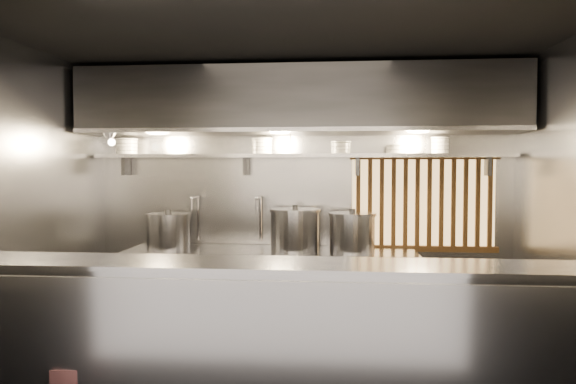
% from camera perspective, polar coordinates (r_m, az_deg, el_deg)
% --- Properties ---
extents(floor, '(4.50, 4.50, 0.00)m').
position_cam_1_polar(floor, '(4.97, 0.07, -18.21)').
color(floor, black).
rests_on(floor, ground).
extents(ceiling, '(4.50, 4.50, 0.00)m').
position_cam_1_polar(ceiling, '(4.76, 0.07, 15.16)').
color(ceiling, black).
rests_on(ceiling, wall_back).
extents(wall_back, '(4.50, 0.00, 4.50)m').
position_cam_1_polar(wall_back, '(6.15, 1.41, -0.80)').
color(wall_back, gray).
rests_on(wall_back, floor).
extents(wall_left, '(0.00, 3.00, 3.00)m').
position_cam_1_polar(wall_left, '(5.36, -24.62, -1.54)').
color(wall_left, gray).
rests_on(wall_left, floor).
extents(wall_right, '(0.00, 3.00, 3.00)m').
position_cam_1_polar(wall_right, '(4.98, 26.84, -1.89)').
color(wall_right, gray).
rests_on(wall_right, floor).
extents(serving_counter, '(4.50, 0.56, 1.13)m').
position_cam_1_polar(serving_counter, '(3.88, -1.34, -15.39)').
color(serving_counter, '#9D9DA3').
rests_on(serving_counter, floor).
extents(cooking_bench, '(3.00, 0.70, 0.90)m').
position_cam_1_polar(cooking_bench, '(5.95, -1.79, -10.17)').
color(cooking_bench, '#9D9DA3').
rests_on(cooking_bench, floor).
extents(bowl_shelf, '(4.40, 0.34, 0.04)m').
position_cam_1_polar(bowl_shelf, '(5.96, 1.29, 3.70)').
color(bowl_shelf, '#9D9DA3').
rests_on(bowl_shelf, wall_back).
extents(exhaust_hood, '(4.40, 0.81, 0.65)m').
position_cam_1_polar(exhaust_hood, '(5.78, 1.13, 9.15)').
color(exhaust_hood, '#2D2D30').
rests_on(exhaust_hood, ceiling).
extents(wood_screen, '(1.56, 0.09, 1.04)m').
position_cam_1_polar(wood_screen, '(6.15, 13.56, -1.06)').
color(wood_screen, '#FCC571').
rests_on(wood_screen, wall_back).
extents(faucet_left, '(0.04, 0.30, 0.50)m').
position_cam_1_polar(faucet_left, '(6.22, -9.32, -1.66)').
color(faucet_left, silver).
rests_on(faucet_left, wall_back).
extents(faucet_right, '(0.04, 0.30, 0.50)m').
position_cam_1_polar(faucet_right, '(6.07, -2.92, -1.73)').
color(faucet_right, silver).
rests_on(faucet_right, wall_back).
extents(heat_lamp, '(0.25, 0.35, 0.20)m').
position_cam_1_polar(heat_lamp, '(5.96, -17.66, 5.38)').
color(heat_lamp, '#9D9DA3').
rests_on(heat_lamp, exhaust_hood).
extents(pendant_bulb, '(0.09, 0.09, 0.19)m').
position_cam_1_polar(pendant_bulb, '(5.85, 0.23, 4.53)').
color(pendant_bulb, '#2D2D30').
rests_on(pendant_bulb, exhaust_hood).
extents(stock_pot_left, '(0.58, 0.58, 0.41)m').
position_cam_1_polar(stock_pot_left, '(6.06, -12.06, -3.87)').
color(stock_pot_left, '#9D9DA3').
rests_on(stock_pot_left, cooking_bench).
extents(stock_pot_mid, '(0.70, 0.70, 0.47)m').
position_cam_1_polar(stock_pot_mid, '(5.83, 0.74, -3.79)').
color(stock_pot_mid, '#9D9DA3').
rests_on(stock_pot_mid, cooking_bench).
extents(stock_pot_right, '(0.64, 0.64, 0.43)m').
position_cam_1_polar(stock_pot_right, '(5.77, 6.55, -4.04)').
color(stock_pot_right, '#9D9DA3').
rests_on(stock_pot_right, cooking_bench).
extents(bowl_stack_0, '(0.25, 0.25, 0.17)m').
position_cam_1_polar(bowl_stack_0, '(6.40, -16.07, 4.47)').
color(bowl_stack_0, silver).
rests_on(bowl_stack_0, bowl_shelf).
extents(bowl_stack_1, '(0.23, 0.23, 0.17)m').
position_cam_1_polar(bowl_stack_1, '(6.01, -2.65, 4.69)').
color(bowl_stack_1, silver).
rests_on(bowl_stack_1, bowl_shelf).
extents(bowl_stack_2, '(0.22, 0.22, 0.13)m').
position_cam_1_polar(bowl_stack_2, '(5.95, 5.39, 4.52)').
color(bowl_stack_2, silver).
rests_on(bowl_stack_2, bowl_shelf).
extents(bowl_stack_3, '(0.22, 0.22, 0.09)m').
position_cam_1_polar(bowl_stack_3, '(5.97, 10.91, 4.30)').
color(bowl_stack_3, silver).
rests_on(bowl_stack_3, bowl_shelf).
extents(bowl_stack_4, '(0.20, 0.20, 0.17)m').
position_cam_1_polar(bowl_stack_4, '(6.03, 15.20, 4.60)').
color(bowl_stack_4, silver).
rests_on(bowl_stack_4, bowl_shelf).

